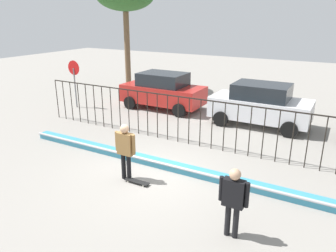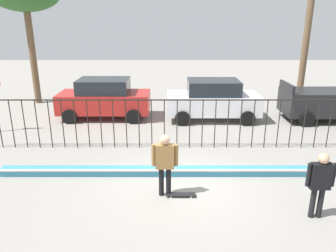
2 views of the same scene
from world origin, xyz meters
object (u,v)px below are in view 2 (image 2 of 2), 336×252
skateboarder (166,160)px  parked_car_white (214,100)px  camera_operator (321,180)px  parked_car_red (105,98)px  skateboard (182,195)px

skateboarder → parked_car_white: size_ratio=0.41×
skateboarder → camera_operator: bearing=-14.1°
skateboarder → parked_car_red: 7.90m
parked_car_white → parked_car_red: bearing=177.1°
skateboard → camera_operator: bearing=-5.8°
skateboarder → parked_car_white: parked_car_white is taller
skateboard → parked_car_white: parked_car_white is taller
skateboarder → parked_car_white: (2.20, 7.04, -0.08)m
skateboarder → skateboard: size_ratio=2.19×
parked_car_red → parked_car_white: bearing=-2.9°
skateboarder → parked_car_red: size_ratio=0.41×
parked_car_red → skateboard: bearing=-65.1°
camera_operator → skateboard: bearing=37.5°
camera_operator → skateboarder: bearing=38.1°
skateboarder → camera_operator: 3.80m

